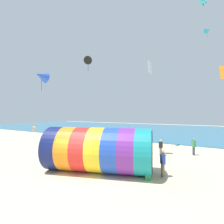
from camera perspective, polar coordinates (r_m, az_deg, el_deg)
ground_plane at (r=12.58m, az=-13.08°, el=-20.29°), size 120.00×120.00×0.00m
sea at (r=45.61m, az=20.50°, el=-5.68°), size 120.00×40.00×0.10m
giant_inflatable_tube at (r=13.12m, az=-4.48°, el=-12.13°), size 8.30×5.50×3.23m
kite_handler at (r=12.71m, az=16.24°, el=-15.77°), size 0.41×0.41×1.77m
kite_cyan_parafoil at (r=15.19m, az=27.62°, el=29.23°), size 0.61×0.74×0.37m
kite_blue_delta at (r=20.26m, az=-22.04°, el=10.81°), size 1.34×1.55×2.31m
kite_cyan_delta at (r=28.25m, az=28.77°, el=22.32°), size 1.05×1.03×1.30m
kite_white_diamond at (r=23.43m, az=12.28°, el=13.96°), size 0.16×1.09×2.67m
kite_black_delta at (r=24.67m, az=-7.80°, el=16.52°), size 1.71×1.80×2.21m
bystander_near_water at (r=24.11m, az=-5.82°, el=-8.69°), size 0.34×0.42×1.58m
bystander_mid_beach at (r=18.58m, az=15.61°, el=-11.09°), size 0.42×0.36×1.63m
bystander_far_left at (r=19.94m, az=25.12°, el=-10.18°), size 0.41×0.40×1.72m
beach_flag at (r=20.35m, az=-23.89°, el=-5.14°), size 0.47×0.36×2.91m
cooler_box at (r=12.28m, az=11.59°, el=-19.91°), size 0.55×0.63×0.36m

